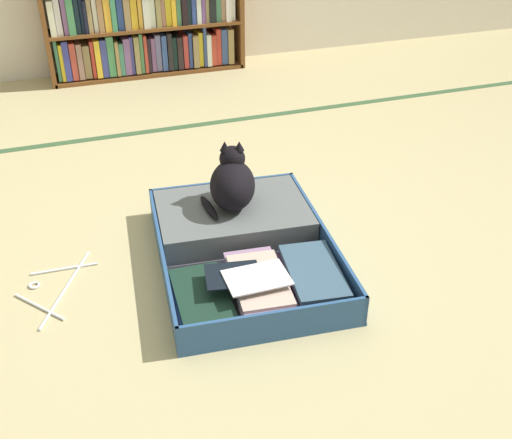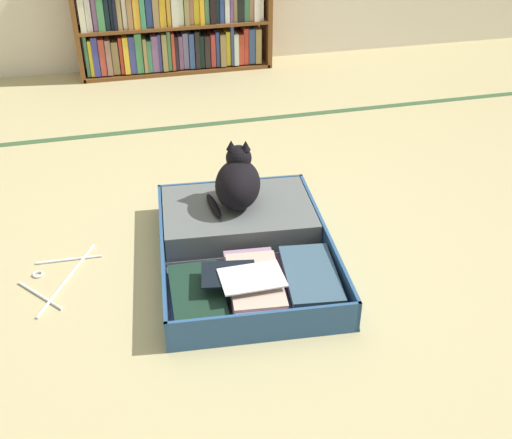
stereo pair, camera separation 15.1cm
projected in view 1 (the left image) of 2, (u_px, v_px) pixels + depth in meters
The scene contains 6 objects.
ground_plane at pixel (239, 261), 2.35m from camera, with size 10.00×10.00×0.00m, color tan.
tatami_border at pixel (168, 129), 3.39m from camera, with size 4.80×0.05×0.00m.
bookshelf at pixel (142, 6), 3.94m from camera, with size 1.29×0.23×0.91m.
open_suitcase at pixel (243, 242), 2.36m from camera, with size 0.71×0.94×0.12m.
black_cat at pixel (232, 183), 2.42m from camera, with size 0.25×0.30×0.26m.
clothes_hanger at pixel (55, 287), 2.20m from camera, with size 0.30×0.40×0.01m.
Camera 1 is at (-0.55, -1.82, 1.39)m, focal length 43.00 mm.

